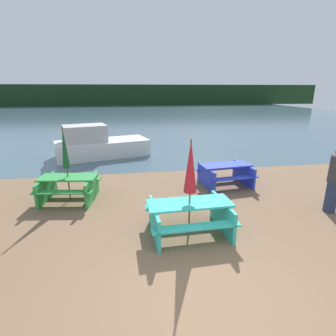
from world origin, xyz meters
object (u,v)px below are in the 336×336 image
(picnic_table_green, at_px, (69,186))
(umbrella_darkgreen, at_px, (65,148))
(boat, at_px, (99,145))
(picnic_table_blue, at_px, (225,173))
(umbrella_crimson, at_px, (191,167))
(person, at_px, (335,180))
(picnic_table_teal, at_px, (189,214))

(picnic_table_green, xyz_separation_m, umbrella_darkgreen, (0.00, 0.00, 1.12))
(boat, bearing_deg, picnic_table_green, -110.11)
(picnic_table_blue, distance_m, umbrella_crimson, 3.61)
(umbrella_darkgreen, distance_m, boat, 5.32)
(boat, bearing_deg, person, -62.87)
(umbrella_darkgreen, height_order, person, umbrella_darkgreen)
(picnic_table_blue, distance_m, boat, 6.59)
(picnic_table_blue, xyz_separation_m, umbrella_darkgreen, (-4.97, -0.49, 1.12))
(umbrella_darkgreen, bearing_deg, picnic_table_teal, -37.65)
(picnic_table_green, bearing_deg, boat, 85.81)
(picnic_table_green, bearing_deg, picnic_table_blue, 5.58)
(picnic_table_teal, bearing_deg, umbrella_crimson, 0.00)
(picnic_table_teal, bearing_deg, person, 6.75)
(umbrella_crimson, xyz_separation_m, person, (3.96, 0.47, -0.68))
(picnic_table_blue, xyz_separation_m, boat, (-4.59, 4.73, 0.13))
(picnic_table_blue, height_order, umbrella_crimson, umbrella_crimson)
(boat, bearing_deg, umbrella_darkgreen, -110.11)
(picnic_table_green, relative_size, umbrella_crimson, 0.82)
(picnic_table_green, height_order, boat, boat)
(picnic_table_teal, xyz_separation_m, boat, (-2.66, 7.57, 0.11))
(picnic_table_blue, bearing_deg, picnic_table_green, -174.42)
(picnic_table_blue, xyz_separation_m, umbrella_crimson, (-1.93, -2.84, 1.13))
(picnic_table_green, distance_m, boat, 5.23)
(picnic_table_blue, bearing_deg, umbrella_crimson, -124.23)
(umbrella_darkgreen, bearing_deg, umbrella_crimson, -37.65)
(picnic_table_green, relative_size, boat, 0.39)
(picnic_table_teal, distance_m, picnic_table_green, 3.85)
(picnic_table_blue, distance_m, person, 3.15)
(person, bearing_deg, umbrella_crimson, -173.25)
(boat, height_order, person, person)
(picnic_table_teal, relative_size, person, 1.08)
(picnic_table_green, xyz_separation_m, boat, (0.38, 5.22, 0.13))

